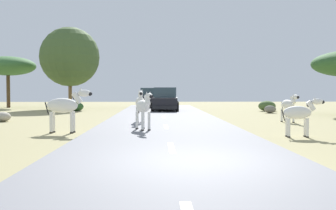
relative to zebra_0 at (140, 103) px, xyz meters
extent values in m
plane|color=#998E60|center=(1.60, -10.36, -0.99)|extent=(90.00, 90.00, 0.00)
cube|color=slate|center=(1.18, -10.36, -0.97)|extent=(6.00, 64.00, 0.05)
cube|color=silver|center=(1.18, -8.36, -0.94)|extent=(0.16, 2.00, 0.01)
cube|color=silver|center=(1.18, -2.36, -0.94)|extent=(0.16, 2.00, 0.01)
cube|color=silver|center=(1.18, 3.64, -0.94)|extent=(0.16, 2.00, 0.01)
cube|color=silver|center=(1.18, 9.64, -0.94)|extent=(0.16, 2.00, 0.01)
cube|color=silver|center=(1.18, 15.64, -0.94)|extent=(0.16, 2.00, 0.01)
ellipsoid|color=silver|center=(-0.01, 0.09, 0.02)|extent=(0.52, 1.12, 0.52)
cylinder|color=silver|center=(-0.12, -0.27, -0.57)|extent=(0.12, 0.12, 0.74)
cylinder|color=#28231E|center=(-0.12, -0.27, -0.92)|extent=(0.14, 0.14, 0.05)
cylinder|color=silver|center=(0.16, -0.25, -0.57)|extent=(0.12, 0.12, 0.74)
cylinder|color=#28231E|center=(0.16, -0.25, -0.92)|extent=(0.14, 0.14, 0.05)
cylinder|color=silver|center=(-0.17, 0.44, -0.57)|extent=(0.12, 0.12, 0.74)
cylinder|color=#28231E|center=(-0.17, 0.44, -0.92)|extent=(0.14, 0.14, 0.05)
cylinder|color=silver|center=(0.10, 0.46, -0.57)|extent=(0.12, 0.12, 0.74)
cylinder|color=#28231E|center=(0.10, 0.46, -0.92)|extent=(0.14, 0.14, 0.05)
cylinder|color=silver|center=(0.03, -0.43, 0.29)|extent=(0.23, 0.40, 0.44)
cube|color=black|center=(0.03, -0.43, 0.38)|extent=(0.07, 0.36, 0.30)
ellipsoid|color=silver|center=(0.05, -0.68, 0.45)|extent=(0.24, 0.49, 0.24)
ellipsoid|color=black|center=(0.07, -0.87, 0.43)|extent=(0.15, 0.18, 0.14)
cone|color=silver|center=(-0.02, -0.57, 0.57)|extent=(0.10, 0.10, 0.14)
cone|color=silver|center=(0.11, -0.56, 0.57)|extent=(0.10, 0.10, 0.14)
cylinder|color=black|center=(-0.05, 0.64, -0.08)|extent=(0.05, 0.16, 0.44)
ellipsoid|color=silver|center=(0.25, -3.52, -0.03)|extent=(0.76, 1.11, 0.49)
cylinder|color=silver|center=(0.25, -3.88, -0.59)|extent=(0.13, 0.13, 0.70)
cylinder|color=#28231E|center=(0.25, -3.88, -0.92)|extent=(0.15, 0.15, 0.05)
cylinder|color=silver|center=(0.50, -3.79, -0.59)|extent=(0.13, 0.13, 0.70)
cylinder|color=#28231E|center=(0.50, -3.79, -0.92)|extent=(0.15, 0.15, 0.05)
cylinder|color=silver|center=(0.01, -3.25, -0.59)|extent=(0.13, 0.13, 0.70)
cylinder|color=#28231E|center=(0.01, -3.25, -0.92)|extent=(0.15, 0.15, 0.05)
cylinder|color=silver|center=(0.25, -3.16, -0.59)|extent=(0.13, 0.13, 0.70)
cylinder|color=#28231E|center=(0.25, -3.16, -0.92)|extent=(0.15, 0.15, 0.05)
cylinder|color=silver|center=(0.43, -3.98, 0.22)|extent=(0.31, 0.41, 0.42)
cube|color=black|center=(0.43, -3.98, 0.31)|extent=(0.16, 0.33, 0.29)
ellipsoid|color=silver|center=(0.52, -4.21, 0.38)|extent=(0.34, 0.49, 0.23)
ellipsoid|color=black|center=(0.59, -4.38, 0.36)|extent=(0.18, 0.19, 0.14)
cone|color=silver|center=(0.42, -4.13, 0.49)|extent=(0.11, 0.11, 0.13)
cone|color=silver|center=(0.54, -4.08, 0.49)|extent=(0.11, 0.11, 0.13)
cylinder|color=black|center=(0.06, -3.04, -0.12)|extent=(0.09, 0.15, 0.42)
ellipsoid|color=silver|center=(7.26, 0.42, -0.12)|extent=(0.61, 1.06, 0.47)
cylinder|color=silver|center=(7.21, 0.08, -0.65)|extent=(0.12, 0.12, 0.68)
cylinder|color=#28231E|center=(7.21, 0.08, -0.97)|extent=(0.14, 0.14, 0.05)
cylinder|color=silver|center=(7.45, 0.14, -0.65)|extent=(0.12, 0.12, 0.68)
cylinder|color=#28231E|center=(7.45, 0.14, -0.97)|extent=(0.14, 0.14, 0.05)
cylinder|color=silver|center=(7.06, 0.71, -0.65)|extent=(0.12, 0.12, 0.68)
cylinder|color=#28231E|center=(7.06, 0.71, -0.97)|extent=(0.14, 0.14, 0.05)
cylinder|color=silver|center=(7.31, 0.77, -0.65)|extent=(0.12, 0.12, 0.68)
cylinder|color=#28231E|center=(7.31, 0.77, -0.97)|extent=(0.14, 0.14, 0.05)
cylinder|color=silver|center=(7.36, -0.04, 0.13)|extent=(0.26, 0.39, 0.40)
cube|color=black|center=(7.36, -0.04, 0.21)|extent=(0.11, 0.33, 0.28)
ellipsoid|color=silver|center=(7.42, -0.27, 0.27)|extent=(0.27, 0.46, 0.22)
ellipsoid|color=black|center=(7.46, -0.44, 0.26)|extent=(0.16, 0.18, 0.13)
cone|color=silver|center=(7.33, -0.18, 0.38)|extent=(0.10, 0.10, 0.13)
cone|color=silver|center=(7.45, -0.15, 0.38)|extent=(0.10, 0.10, 0.13)
cylinder|color=black|center=(7.14, 0.91, -0.21)|extent=(0.07, 0.14, 0.40)
ellipsoid|color=silver|center=(5.53, -5.64, -0.16)|extent=(0.96, 0.42, 0.45)
cylinder|color=silver|center=(5.84, -5.78, -0.67)|extent=(0.10, 0.10, 0.64)
cylinder|color=#28231E|center=(5.84, -5.78, -0.97)|extent=(0.11, 0.11, 0.04)
cylinder|color=silver|center=(5.85, -5.54, -0.67)|extent=(0.10, 0.10, 0.64)
cylinder|color=#28231E|center=(5.85, -5.54, -0.97)|extent=(0.11, 0.11, 0.04)
cylinder|color=silver|center=(5.22, -5.75, -0.67)|extent=(0.10, 0.10, 0.64)
cylinder|color=#28231E|center=(5.22, -5.75, -0.97)|extent=(0.11, 0.11, 0.04)
cylinder|color=silver|center=(5.23, -5.51, -0.67)|extent=(0.10, 0.10, 0.64)
cylinder|color=#28231E|center=(5.23, -5.51, -0.97)|extent=(0.11, 0.11, 0.04)
cylinder|color=silver|center=(5.98, -5.66, 0.07)|extent=(0.34, 0.19, 0.38)
cube|color=black|center=(5.98, -5.66, 0.15)|extent=(0.31, 0.05, 0.26)
ellipsoid|color=silver|center=(6.21, -5.68, 0.21)|extent=(0.42, 0.19, 0.21)
ellipsoid|color=black|center=(6.37, -5.68, 0.19)|extent=(0.15, 0.13, 0.12)
cone|color=silver|center=(6.10, -5.73, 0.31)|extent=(0.08, 0.08, 0.12)
cone|color=silver|center=(6.11, -5.61, 0.31)|extent=(0.08, 0.08, 0.12)
cylinder|color=black|center=(5.06, -5.62, -0.25)|extent=(0.13, 0.04, 0.38)
ellipsoid|color=silver|center=(-2.71, -4.12, 0.03)|extent=(1.17, 0.51, 0.55)
cylinder|color=silver|center=(-2.33, -4.28, -0.60)|extent=(0.12, 0.12, 0.79)
cylinder|color=#28231E|center=(-2.33, -4.28, -0.97)|extent=(0.14, 0.14, 0.05)
cylinder|color=silver|center=(-2.32, -3.99, -0.60)|extent=(0.12, 0.12, 0.79)
cylinder|color=#28231E|center=(-2.32, -3.99, -0.97)|extent=(0.14, 0.14, 0.05)
cylinder|color=silver|center=(-3.09, -4.25, -0.60)|extent=(0.12, 0.12, 0.79)
cylinder|color=#28231E|center=(-3.09, -4.25, -0.97)|extent=(0.14, 0.14, 0.05)
cylinder|color=silver|center=(-3.08, -3.96, -0.60)|extent=(0.12, 0.12, 0.79)
cylinder|color=#28231E|center=(-3.08, -3.96, -0.97)|extent=(0.14, 0.14, 0.05)
cylinder|color=silver|center=(-2.15, -4.14, 0.31)|extent=(0.42, 0.23, 0.46)
cube|color=black|center=(-2.15, -4.14, 0.40)|extent=(0.38, 0.06, 0.32)
ellipsoid|color=silver|center=(-1.88, -4.15, 0.48)|extent=(0.51, 0.23, 0.25)
ellipsoid|color=black|center=(-1.68, -4.16, 0.46)|extent=(0.18, 0.15, 0.15)
cone|color=silver|center=(-2.01, -4.22, 0.61)|extent=(0.10, 0.10, 0.15)
cone|color=silver|center=(-2.00, -4.08, 0.61)|extent=(0.10, 0.10, 0.15)
cylinder|color=black|center=(-3.28, -4.09, -0.08)|extent=(0.16, 0.05, 0.47)
cube|color=black|center=(0.14, 17.20, -0.36)|extent=(1.91, 4.24, 0.80)
cube|color=#334751|center=(0.15, 17.00, 0.42)|extent=(1.70, 2.24, 0.76)
cube|color=black|center=(0.09, 19.36, -0.64)|extent=(1.71, 0.20, 0.24)
cylinder|color=black|center=(1.01, 18.57, -0.60)|extent=(0.24, 0.69, 0.68)
cylinder|color=black|center=(-0.79, 18.52, -0.60)|extent=(0.24, 0.69, 0.68)
cylinder|color=black|center=(1.08, 15.87, -0.60)|extent=(0.24, 0.69, 0.68)
cylinder|color=black|center=(-0.72, 15.83, -0.60)|extent=(0.24, 0.69, 0.68)
cube|color=black|center=(1.44, 10.95, -0.36)|extent=(1.97, 4.27, 0.80)
cube|color=#334751|center=(1.45, 11.15, 0.42)|extent=(1.73, 2.27, 0.76)
cube|color=black|center=(1.35, 8.79, -0.64)|extent=(1.72, 0.23, 0.24)
cylinder|color=black|center=(0.49, 9.64, -0.60)|extent=(0.25, 0.69, 0.68)
cylinder|color=black|center=(2.28, 9.56, -0.60)|extent=(0.25, 0.69, 0.68)
cylinder|color=black|center=(0.60, 12.34, -0.60)|extent=(0.25, 0.69, 0.68)
cylinder|color=black|center=(2.39, 12.26, -0.60)|extent=(0.25, 0.69, 0.68)
cylinder|color=#4C3823|center=(-12.69, 17.22, 0.47)|extent=(0.32, 0.32, 2.92)
ellipsoid|color=#386633|center=(-12.69, 17.22, 2.78)|extent=(4.91, 4.91, 1.72)
cylinder|color=brown|center=(-6.72, 15.44, 0.22)|extent=(0.30, 0.30, 2.42)
sphere|color=#425B2D|center=(-6.72, 15.44, 3.47)|extent=(5.11, 5.11, 5.11)
ellipsoid|color=#425B2D|center=(9.12, 10.58, -0.60)|extent=(1.30, 1.17, 0.78)
ellipsoid|color=#2D5628|center=(-5.32, 11.02, -0.65)|extent=(1.13, 1.02, 0.68)
ellipsoid|color=gray|center=(8.65, 8.15, -0.73)|extent=(0.83, 0.59, 0.52)
ellipsoid|color=#A89E8C|center=(-6.97, 1.19, -0.75)|extent=(0.79, 0.76, 0.49)
camera|label=1|loc=(0.79, -18.66, 0.59)|focal=41.79mm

